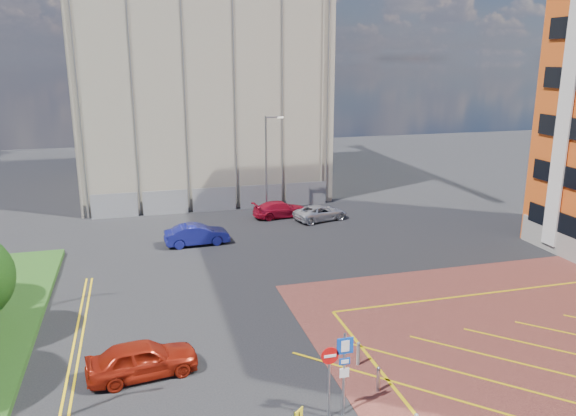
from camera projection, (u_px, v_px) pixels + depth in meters
name	position (u px, v px, depth m)	size (l,w,h in m)	color
lamp_back	(267.00, 161.00, 45.08)	(1.53, 0.16, 8.00)	#9EA0A8
sign_cluster	(339.00, 367.00, 19.56)	(1.17, 0.12, 3.20)	#9EA0A8
construction_building	(196.00, 73.00, 53.52)	(21.20, 19.20, 22.00)	#AA9F8B
construction_fence	(226.00, 199.00, 47.03)	(21.60, 0.06, 2.00)	gray
car_red_left	(142.00, 359.00, 22.41)	(1.76, 4.38, 1.49)	#991D0D
car_blue_back	(197.00, 235.00, 38.35)	(1.52, 4.35, 1.43)	navy
car_red_back	(280.00, 209.00, 45.07)	(1.82, 4.47, 1.30)	#B00F28
car_silver_back	(321.00, 213.00, 44.24)	(2.00, 4.33, 1.20)	silver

